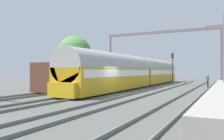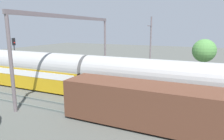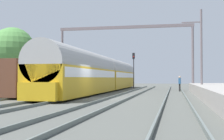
# 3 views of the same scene
# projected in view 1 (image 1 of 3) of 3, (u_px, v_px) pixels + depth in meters

# --- Properties ---
(ground) EXTENTS (120.00, 120.00, 0.00)m
(ground) POSITION_uv_depth(u_px,v_px,m) (117.00, 95.00, 20.29)
(ground) COLOR #4E514C
(track_far_west) EXTENTS (1.52, 60.00, 0.16)m
(track_far_west) POSITION_uv_depth(u_px,v_px,m) (63.00, 91.00, 22.99)
(track_far_west) COLOR #5B6460
(track_far_west) RESTS_ON ground
(track_west) EXTENTS (1.51, 60.00, 0.16)m
(track_west) POSITION_uv_depth(u_px,v_px,m) (97.00, 93.00, 21.19)
(track_west) COLOR #5B6460
(track_west) RESTS_ON ground
(track_east) EXTENTS (1.51, 60.00, 0.16)m
(track_east) POSITION_uv_depth(u_px,v_px,m) (139.00, 95.00, 19.39)
(track_east) COLOR #5B6460
(track_east) RESTS_ON ground
(track_far_east) EXTENTS (1.52, 60.00, 0.16)m
(track_far_east) POSITION_uv_depth(u_px,v_px,m) (188.00, 97.00, 17.59)
(track_far_east) COLOR #5B6460
(track_far_east) RESTS_ON ground
(passenger_train) EXTENTS (2.93, 32.85, 3.82)m
(passenger_train) POSITION_uv_depth(u_px,v_px,m) (140.00, 72.00, 31.33)
(passenger_train) COLOR gold
(passenger_train) RESTS_ON ground
(freight_car) EXTENTS (2.80, 13.00, 2.70)m
(freight_car) POSITION_uv_depth(u_px,v_px,m) (83.00, 76.00, 26.15)
(freight_car) COLOR #563323
(freight_car) RESTS_ON ground
(person_crossing) EXTENTS (0.28, 0.42, 1.73)m
(person_crossing) POSITION_uv_depth(u_px,v_px,m) (208.00, 79.00, 28.98)
(person_crossing) COLOR black
(person_crossing) RESTS_ON ground
(railway_signal_far) EXTENTS (0.36, 0.30, 5.29)m
(railway_signal_far) POSITION_uv_depth(u_px,v_px,m) (172.00, 64.00, 41.17)
(railway_signal_far) COLOR #2D2D33
(railway_signal_far) RESTS_ON ground
(catenary_gantry) EXTENTS (16.42, 0.28, 7.86)m
(catenary_gantry) POSITION_uv_depth(u_px,v_px,m) (160.00, 45.00, 33.15)
(catenary_gantry) COLOR slate
(catenary_gantry) RESTS_ON ground
(catenary_pole_east_mid) EXTENTS (1.90, 0.20, 8.00)m
(catenary_pole_east_mid) POSITION_uv_depth(u_px,v_px,m) (224.00, 51.00, 23.49)
(catenary_pole_east_mid) COLOR slate
(catenary_pole_east_mid) RESTS_ON ground
(tree_west_background) EXTENTS (5.66, 5.66, 8.05)m
(tree_west_background) POSITION_uv_depth(u_px,v_px,m) (74.00, 53.00, 39.10)
(tree_west_background) COLOR #4C3826
(tree_west_background) RESTS_ON ground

